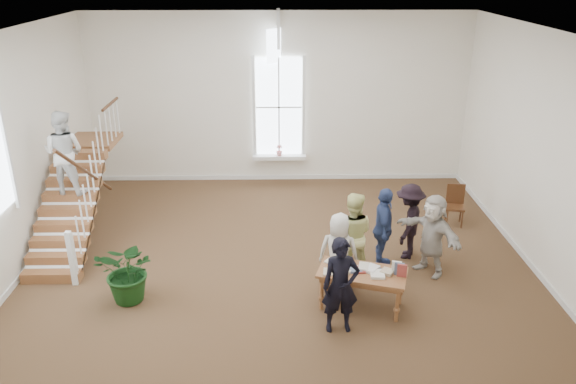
{
  "coord_description": "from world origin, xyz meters",
  "views": [
    {
      "loc": [
        -0.03,
        -10.13,
        5.64
      ],
      "look_at": [
        0.16,
        0.4,
        1.29
      ],
      "focal_mm": 35.0,
      "sensor_mm": 36.0,
      "label": 1
    }
  ],
  "objects_px": {
    "elderly_woman": "(339,252)",
    "woman_cluster_b": "(409,221)",
    "woman_cluster_a": "(383,229)",
    "woman_cluster_c": "(432,235)",
    "floor_plant": "(129,271)",
    "side_chair": "(455,202)",
    "person_yellow": "(352,235)",
    "library_table": "(361,275)",
    "police_officer": "(341,286)"
  },
  "relations": [
    {
      "from": "police_officer",
      "to": "woman_cluster_b",
      "type": "xyz_separation_m",
      "value": [
        1.64,
        2.45,
        -0.04
      ]
    },
    {
      "from": "woman_cluster_a",
      "to": "side_chair",
      "type": "height_order",
      "value": "woman_cluster_a"
    },
    {
      "from": "police_officer",
      "to": "side_chair",
      "type": "xyz_separation_m",
      "value": [
        3.06,
        3.99,
        -0.31
      ]
    },
    {
      "from": "side_chair",
      "to": "floor_plant",
      "type": "bearing_deg",
      "value": -144.27
    },
    {
      "from": "elderly_woman",
      "to": "woman_cluster_b",
      "type": "relative_size",
      "value": 0.95
    },
    {
      "from": "woman_cluster_c",
      "to": "floor_plant",
      "type": "distance_m",
      "value": 5.63
    },
    {
      "from": "woman_cluster_a",
      "to": "floor_plant",
      "type": "bearing_deg",
      "value": 110.41
    },
    {
      "from": "woman_cluster_b",
      "to": "floor_plant",
      "type": "bearing_deg",
      "value": -50.97
    },
    {
      "from": "floor_plant",
      "to": "side_chair",
      "type": "relative_size",
      "value": 1.27
    },
    {
      "from": "woman_cluster_a",
      "to": "woman_cluster_b",
      "type": "xyz_separation_m",
      "value": [
        0.6,
        0.45,
        -0.05
      ]
    },
    {
      "from": "person_yellow",
      "to": "police_officer",
      "type": "bearing_deg",
      "value": 84.86
    },
    {
      "from": "elderly_woman",
      "to": "woman_cluster_a",
      "type": "height_order",
      "value": "woman_cluster_a"
    },
    {
      "from": "person_yellow",
      "to": "woman_cluster_b",
      "type": "distance_m",
      "value": 1.42
    },
    {
      "from": "woman_cluster_a",
      "to": "floor_plant",
      "type": "distance_m",
      "value": 4.78
    },
    {
      "from": "elderly_woman",
      "to": "woman_cluster_b",
      "type": "bearing_deg",
      "value": -129.86
    },
    {
      "from": "police_officer",
      "to": "person_yellow",
      "type": "bearing_deg",
      "value": 72.48
    },
    {
      "from": "person_yellow",
      "to": "woman_cluster_b",
      "type": "height_order",
      "value": "person_yellow"
    },
    {
      "from": "elderly_woman",
      "to": "woman_cluster_c",
      "type": "distance_m",
      "value": 1.92
    },
    {
      "from": "library_table",
      "to": "woman_cluster_a",
      "type": "xyz_separation_m",
      "value": [
        0.6,
        1.34,
        0.22
      ]
    },
    {
      "from": "woman_cluster_b",
      "to": "floor_plant",
      "type": "distance_m",
      "value": 5.47
    },
    {
      "from": "library_table",
      "to": "woman_cluster_a",
      "type": "height_order",
      "value": "woman_cluster_a"
    },
    {
      "from": "person_yellow",
      "to": "side_chair",
      "type": "xyz_separation_m",
      "value": [
        2.66,
        2.24,
        -0.33
      ]
    },
    {
      "from": "person_yellow",
      "to": "woman_cluster_b",
      "type": "relative_size",
      "value": 1.08
    },
    {
      "from": "elderly_woman",
      "to": "woman_cluster_a",
      "type": "xyz_separation_m",
      "value": [
        0.94,
        0.75,
        0.09
      ]
    },
    {
      "from": "woman_cluster_b",
      "to": "person_yellow",
      "type": "bearing_deg",
      "value": -37.68
    },
    {
      "from": "woman_cluster_b",
      "to": "side_chair",
      "type": "height_order",
      "value": "woman_cluster_b"
    },
    {
      "from": "woman_cluster_b",
      "to": "woman_cluster_c",
      "type": "relative_size",
      "value": 0.97
    },
    {
      "from": "police_officer",
      "to": "floor_plant",
      "type": "distance_m",
      "value": 3.74
    },
    {
      "from": "police_officer",
      "to": "woman_cluster_c",
      "type": "distance_m",
      "value": 2.65
    },
    {
      "from": "floor_plant",
      "to": "woman_cluster_c",
      "type": "bearing_deg",
      "value": 8.97
    },
    {
      "from": "woman_cluster_c",
      "to": "library_table",
      "type": "bearing_deg",
      "value": -88.44
    },
    {
      "from": "elderly_woman",
      "to": "woman_cluster_b",
      "type": "distance_m",
      "value": 1.95
    },
    {
      "from": "library_table",
      "to": "elderly_woman",
      "type": "xyz_separation_m",
      "value": [
        -0.34,
        0.59,
        0.13
      ]
    },
    {
      "from": "police_officer",
      "to": "woman_cluster_a",
      "type": "height_order",
      "value": "woman_cluster_a"
    },
    {
      "from": "woman_cluster_a",
      "to": "woman_cluster_c",
      "type": "distance_m",
      "value": 0.92
    },
    {
      "from": "elderly_woman",
      "to": "woman_cluster_c",
      "type": "height_order",
      "value": "woman_cluster_c"
    },
    {
      "from": "elderly_woman",
      "to": "person_yellow",
      "type": "xyz_separation_m",
      "value": [
        0.3,
        0.5,
        0.1
      ]
    },
    {
      "from": "woman_cluster_c",
      "to": "person_yellow",
      "type": "bearing_deg",
      "value": -123.85
    },
    {
      "from": "police_officer",
      "to": "woman_cluster_a",
      "type": "bearing_deg",
      "value": 57.91
    },
    {
      "from": "person_yellow",
      "to": "elderly_woman",
      "type": "bearing_deg",
      "value": 66.77
    },
    {
      "from": "library_table",
      "to": "floor_plant",
      "type": "bearing_deg",
      "value": -166.49
    },
    {
      "from": "library_table",
      "to": "side_chair",
      "type": "height_order",
      "value": "side_chair"
    },
    {
      "from": "floor_plant",
      "to": "side_chair",
      "type": "xyz_separation_m",
      "value": [
        6.68,
        3.07,
        -0.08
      ]
    },
    {
      "from": "person_yellow",
      "to": "woman_cluster_c",
      "type": "relative_size",
      "value": 1.05
    },
    {
      "from": "floor_plant",
      "to": "elderly_woman",
      "type": "bearing_deg",
      "value": 5.01
    },
    {
      "from": "woman_cluster_a",
      "to": "library_table",
      "type": "bearing_deg",
      "value": 163.25
    },
    {
      "from": "person_yellow",
      "to": "floor_plant",
      "type": "distance_m",
      "value": 4.11
    },
    {
      "from": "elderly_woman",
      "to": "person_yellow",
      "type": "height_order",
      "value": "person_yellow"
    },
    {
      "from": "woman_cluster_c",
      "to": "police_officer",
      "type": "bearing_deg",
      "value": -82.84
    },
    {
      "from": "person_yellow",
      "to": "woman_cluster_a",
      "type": "relative_size",
      "value": 1.01
    }
  ]
}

